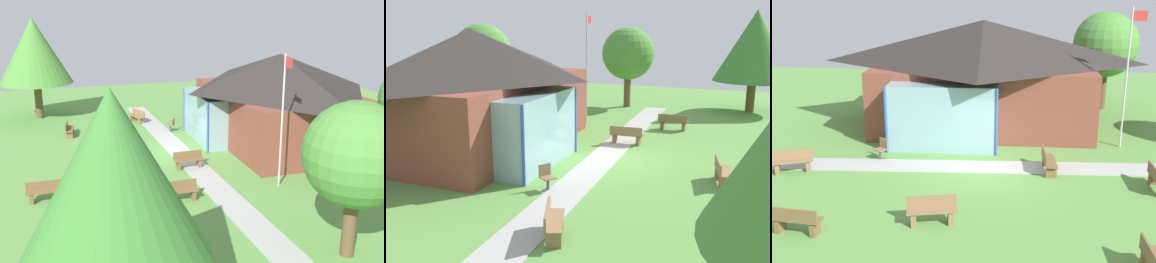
% 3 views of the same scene
% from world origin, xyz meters
% --- Properties ---
extents(ground_plane, '(44.00, 44.00, 0.00)m').
position_xyz_m(ground_plane, '(0.00, 0.00, 0.00)').
color(ground_plane, '#609947').
extents(pavilion, '(11.17, 8.46, 5.16)m').
position_xyz_m(pavilion, '(-0.54, 6.19, 2.68)').
color(pavilion, brown).
rests_on(pavilion, ground_plane).
extents(footpath, '(23.57, 2.16, 0.03)m').
position_xyz_m(footpath, '(0.00, 0.38, 0.01)').
color(footpath, '#ADADA8').
rests_on(footpath, ground_plane).
extents(flagpole, '(0.64, 0.08, 5.93)m').
position_xyz_m(flagpole, '(5.68, 3.35, 3.26)').
color(flagpole, silver).
rests_on(flagpole, ground_plane).
extents(bench_mid_right, '(0.45, 1.50, 0.84)m').
position_xyz_m(bench_mid_right, '(5.91, -1.35, 0.40)').
color(bench_mid_right, brown).
rests_on(bench_mid_right, ground_plane).
extents(bench_front_left, '(1.54, 0.62, 0.84)m').
position_xyz_m(bench_front_left, '(-5.24, -5.32, 0.40)').
color(bench_front_left, brown).
rests_on(bench_front_left, ground_plane).
extents(bench_rear_near_path, '(0.51, 1.52, 0.84)m').
position_xyz_m(bench_rear_near_path, '(2.28, 0.10, 0.40)').
color(bench_rear_near_path, brown).
rests_on(bench_rear_near_path, ground_plane).
extents(bench_mid_left, '(1.56, 0.95, 0.84)m').
position_xyz_m(bench_mid_left, '(-7.32, -0.71, 0.40)').
color(bench_mid_left, olive).
rests_on(bench_mid_left, ground_plane).
extents(bench_front_center, '(1.56, 0.74, 0.84)m').
position_xyz_m(bench_front_center, '(-1.48, -4.38, 0.40)').
color(bench_front_center, olive).
rests_on(bench_front_center, ground_plane).
extents(patio_chair_west, '(0.61, 0.61, 0.86)m').
position_xyz_m(patio_chair_west, '(-4.31, 0.92, 0.42)').
color(patio_chair_west, '#8C6B4C').
rests_on(patio_chair_west, ground_plane).
extents(tree_behind_pavilion_right, '(3.55, 3.55, 5.37)m').
position_xyz_m(tree_behind_pavilion_right, '(6.02, 10.16, 3.57)').
color(tree_behind_pavilion_right, brown).
rests_on(tree_behind_pavilion_right, ground_plane).
extents(tree_far_east, '(4.77, 4.77, 6.22)m').
position_xyz_m(tree_far_east, '(12.70, -4.88, 4.06)').
color(tree_far_east, brown).
rests_on(tree_far_east, ground_plane).
extents(tree_east_hedge, '(3.38, 3.38, 5.18)m').
position_xyz_m(tree_east_hedge, '(11.63, 2.75, 3.46)').
color(tree_east_hedge, brown).
rests_on(tree_east_hedge, ground_plane).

